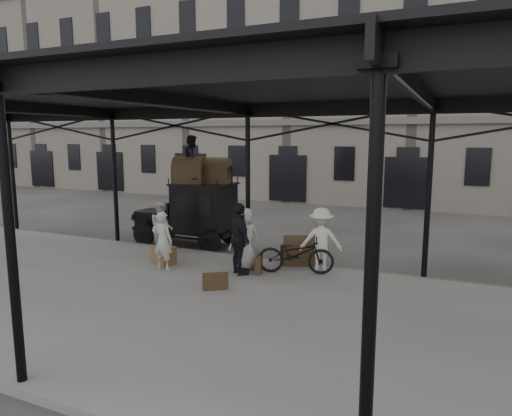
{
  "coord_description": "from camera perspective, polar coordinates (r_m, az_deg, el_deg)",
  "views": [
    {
      "loc": [
        5.73,
        -10.08,
        3.7
      ],
      "look_at": [
        0.44,
        1.6,
        1.7
      ],
      "focal_mm": 32.0,
      "sensor_mm": 36.0,
      "label": 1
    }
  ],
  "objects": [
    {
      "name": "bicycle",
      "position": [
        12.05,
        4.98,
        -5.72
      ],
      "size": [
        2.11,
        1.24,
        1.05
      ],
      "primitive_type": "imported",
      "rotation": [
        0.0,
        0.0,
        1.86
      ],
      "color": "black",
      "rests_on": "platform"
    },
    {
      "name": "suitcase_upright",
      "position": [
        12.14,
        0.36,
        -7.03
      ],
      "size": [
        0.33,
        0.62,
        0.45
      ],
      "primitive_type": "cube",
      "rotation": [
        0.0,
        0.0,
        0.32
      ],
      "color": "#463120",
      "rests_on": "platform"
    },
    {
      "name": "ground",
      "position": [
        12.17,
        -5.08,
        -8.87
      ],
      "size": [
        120.0,
        120.0,
        0.0
      ],
      "primitive_type": "plane",
      "color": "#383533",
      "rests_on": "ground"
    },
    {
      "name": "porter_centre",
      "position": [
        12.27,
        -1.45,
        -3.85
      ],
      "size": [
        0.97,
        0.97,
        1.7
      ],
      "primitive_type": "imported",
      "rotation": [
        0.0,
        0.0,
        3.93
      ],
      "color": "beige",
      "rests_on": "platform"
    },
    {
      "name": "porter_roof",
      "position": [
        15.33,
        -7.92,
        6.07
      ],
      "size": [
        0.72,
        0.86,
        1.58
      ],
      "primitive_type": "imported",
      "rotation": [
        0.0,
        0.0,
        1.74
      ],
      "color": "black",
      "rests_on": "taxi"
    },
    {
      "name": "building_frontage",
      "position": [
        28.84,
        13.2,
        15.22
      ],
      "size": [
        64.0,
        8.0,
        14.0
      ],
      "primitive_type": "cube",
      "color": "slate",
      "rests_on": "ground"
    },
    {
      "name": "steamer_trunk_roof_far",
      "position": [
        15.25,
        -5.05,
        4.46
      ],
      "size": [
        1.04,
        0.72,
        0.71
      ],
      "primitive_type": null,
      "rotation": [
        0.0,
        0.0,
        0.14
      ],
      "color": "#463120",
      "rests_on": "taxi"
    },
    {
      "name": "porter_midleft",
      "position": [
        14.35,
        -11.7,
        -2.3
      ],
      "size": [
        1.0,
        0.97,
        1.63
      ],
      "primitive_type": "imported",
      "rotation": [
        0.0,
        0.0,
        2.5
      ],
      "color": "beige",
      "rests_on": "platform"
    },
    {
      "name": "wicker_hamper",
      "position": [
        13.2,
        -11.42,
        -5.79
      ],
      "size": [
        0.72,
        0.62,
        0.5
      ],
      "primitive_type": "cube",
      "rotation": [
        0.0,
        0.0,
        -0.34
      ],
      "color": "brown",
      "rests_on": "platform"
    },
    {
      "name": "porter_left",
      "position": [
        12.53,
        -11.56,
        -4.0
      ],
      "size": [
        0.61,
        0.42,
        1.59
      ],
      "primitive_type": "imported",
      "rotation": [
        0.0,
        0.0,
        3.08
      ],
      "color": "#BCB6AC",
      "rests_on": "platform"
    },
    {
      "name": "porter_right",
      "position": [
        12.15,
        8.13,
        -4.0
      ],
      "size": [
        1.26,
        0.97,
        1.73
      ],
      "primitive_type": "imported",
      "rotation": [
        0.0,
        0.0,
        3.47
      ],
      "color": "silver",
      "rests_on": "platform"
    },
    {
      "name": "taxi",
      "position": [
        15.58,
        -7.5,
        -0.42
      ],
      "size": [
        3.65,
        1.55,
        2.18
      ],
      "color": "black",
      "rests_on": "ground"
    },
    {
      "name": "platform",
      "position": [
        10.54,
        -10.53,
        -11.4
      ],
      "size": [
        28.0,
        8.0,
        0.15
      ],
      "primitive_type": "cube",
      "color": "slate",
      "rests_on": "ground"
    },
    {
      "name": "steamer_trunk_platform",
      "position": [
        12.94,
        5.5,
        -5.52
      ],
      "size": [
        1.08,
        0.87,
        0.69
      ],
      "primitive_type": null,
      "rotation": [
        0.0,
        0.0,
        0.37
      ],
      "color": "#463120",
      "rests_on": "platform"
    },
    {
      "name": "suitcase_flat",
      "position": [
        10.87,
        -5.1,
        -9.12
      ],
      "size": [
        0.58,
        0.47,
        0.4
      ],
      "primitive_type": "cube",
      "rotation": [
        0.0,
        0.0,
        0.62
      ],
      "color": "#463120",
      "rests_on": "platform"
    },
    {
      "name": "porter_official",
      "position": [
        11.82,
        -2.1,
        -3.88
      ],
      "size": [
        1.14,
        1.07,
        1.88
      ],
      "primitive_type": "imported",
      "rotation": [
        0.0,
        0.0,
        2.44
      ],
      "color": "black",
      "rests_on": "platform"
    },
    {
      "name": "canopy",
      "position": [
        10.17,
        -10.35,
        13.79
      ],
      "size": [
        22.5,
        9.0,
        4.74
      ],
      "color": "black",
      "rests_on": "ground"
    },
    {
      "name": "steamer_trunk_roof_near",
      "position": [
        15.25,
        -8.35,
        4.45
      ],
      "size": [
        1.12,
        0.82,
        0.74
      ],
      "primitive_type": null,
      "rotation": [
        0.0,
        0.0,
        0.23
      ],
      "color": "#463120",
      "rests_on": "taxi"
    }
  ]
}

